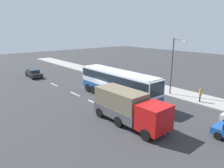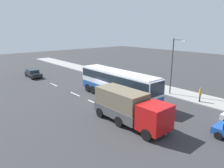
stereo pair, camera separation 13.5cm
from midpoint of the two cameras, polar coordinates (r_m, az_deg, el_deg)
The scene contains 9 objects.
ground_plane at distance 26.66m, azimuth -2.46°, elevation -3.53°, with size 120.00×120.00×0.00m, color #333335.
sidewalk_curb at distance 32.31m, azimuth 9.40°, elevation -0.29°, with size 80.00×4.00×0.15m, color gray.
lane_centreline at distance 26.90m, azimuth -8.67°, elevation -3.52°, with size 28.58×0.16×0.01m.
coach_bus at distance 25.36m, azimuth 1.39°, elevation 0.63°, with size 12.21×2.75×3.51m.
cargo_truck at distance 18.86m, azimuth 4.53°, elevation -6.27°, with size 7.71×2.66×2.99m.
car_black_sedan at distance 40.05m, azimuth -21.10°, elevation 2.85°, with size 4.80×2.05×1.42m.
pedestrian_near_curb at distance 34.21m, azimuth 4.87°, elevation 2.52°, with size 0.32×0.32×1.69m.
pedestrian_at_crossing at distance 26.25m, azimuth 23.10°, elevation -2.47°, with size 0.32×0.32×1.70m.
street_lamp at distance 27.47m, azimuth 16.43°, elevation 5.60°, with size 1.75×0.24×7.20m.
Camera 2 is at (19.90, -15.63, 8.41)m, focal length 33.03 mm.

